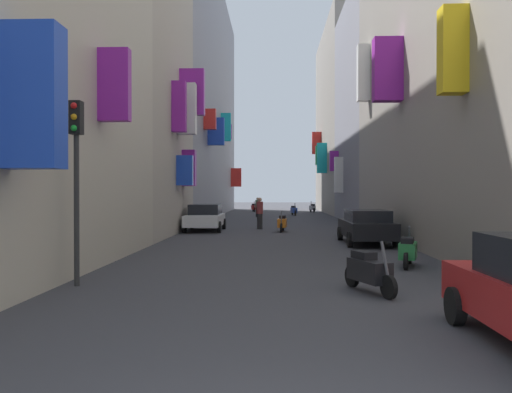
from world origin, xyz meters
TOP-DOWN VIEW (x-y plane):
  - ground_plane at (0.00, 30.00)m, footprint 140.00×140.00m
  - building_left_mid_a at (-7.99, 22.70)m, footprint 7.27×10.28m
  - building_left_mid_b at (-8.00, 43.92)m, footprint 7.20×32.16m
  - building_right_mid_a at (8.00, 34.52)m, footprint 6.70×12.41m
  - building_right_mid_b at (7.99, 50.36)m, footprint 6.99×19.28m
  - parked_car_black at (3.62, 18.18)m, footprint 1.92×4.34m
  - parked_car_white at (-3.88, 24.95)m, footprint 2.00×4.02m
  - scooter_silver at (3.87, 50.53)m, footprint 0.63×1.89m
  - scooter_black at (1.84, 8.07)m, footprint 0.83×1.79m
  - scooter_red at (-2.27, 51.76)m, footprint 0.60×1.93m
  - scooter_green at (3.63, 11.80)m, footprint 0.75×1.70m
  - scooter_blue at (1.67, 43.32)m, footprint 0.60×1.86m
  - scooter_orange at (0.30, 24.47)m, footprint 0.54×1.79m
  - pedestrian_crossing at (-0.95, 26.37)m, footprint 0.53×0.53m
  - pedestrian_near_left at (-1.51, 40.43)m, footprint 0.44×0.44m
  - traffic_light_near_corner at (-4.61, 8.60)m, footprint 0.26×0.34m

SIDE VIEW (x-z plane):
  - ground_plane at x=0.00m, z-range 0.00..0.00m
  - scooter_green at x=3.63m, z-range -0.10..1.03m
  - scooter_orange at x=0.30m, z-range -0.10..1.03m
  - scooter_blue at x=1.67m, z-range -0.10..1.03m
  - scooter_black at x=1.84m, z-range -0.10..1.03m
  - scooter_silver at x=3.87m, z-range -0.10..1.03m
  - scooter_red at x=-2.27m, z-range -0.10..1.03m
  - parked_car_black at x=3.62m, z-range 0.05..1.44m
  - parked_car_white at x=-3.88m, z-range 0.04..1.48m
  - pedestrian_near_left at x=-1.51m, z-range 0.00..1.64m
  - pedestrian_crossing at x=-0.95m, z-range 0.00..1.80m
  - traffic_light_near_corner at x=-4.61m, z-range 0.76..4.93m
  - building_right_mid_a at x=8.00m, z-range 0.00..15.90m
  - building_right_mid_b at x=7.99m, z-range -0.01..18.79m
  - building_left_mid_a at x=-7.99m, z-range -0.02..21.25m
  - building_left_mid_b at x=-8.00m, z-range 0.00..21.30m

